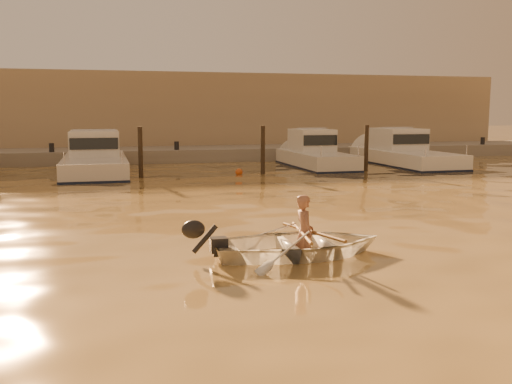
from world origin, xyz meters
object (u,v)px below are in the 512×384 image
object	(u,v)px
person	(304,233)
waterfront_building	(129,114)
moored_boat_4	(316,154)
moored_boat_5	(403,152)
dinghy	(299,244)
moored_boat_2	(95,158)

from	to	relation	value
person	waterfront_building	xyz separation A→B (m)	(-1.85, 26.45, 2.00)
moored_boat_4	waterfront_building	world-z (taller)	waterfront_building
moored_boat_5	waterfront_building	xyz separation A→B (m)	(-12.56, 11.00, 1.77)
moored_boat_4	person	bearing A→B (deg)	-111.72
dinghy	moored_boat_2	xyz separation A→B (m)	(-3.72, 15.45, 0.42)
dinghy	moored_boat_5	xyz separation A→B (m)	(10.81, 15.45, 0.42)
moored_boat_2	moored_boat_5	world-z (taller)	same
moored_boat_4	moored_boat_5	distance (m)	4.56
moored_boat_4	dinghy	bearing A→B (deg)	-112.04
moored_boat_5	waterfront_building	distance (m)	16.79
waterfront_building	dinghy	bearing A→B (deg)	-86.21
person	moored_boat_4	world-z (taller)	moored_boat_4
moored_boat_2	waterfront_building	size ratio (longest dim) A/B	0.18
dinghy	waterfront_building	world-z (taller)	waterfront_building
moored_boat_5	person	bearing A→B (deg)	-124.74
person	moored_boat_2	xyz separation A→B (m)	(-3.82, 15.45, 0.22)
moored_boat_4	moored_boat_5	size ratio (longest dim) A/B	0.80
moored_boat_5	waterfront_building	size ratio (longest dim) A/B	0.18
dinghy	moored_boat_4	world-z (taller)	moored_boat_4
dinghy	moored_boat_4	size ratio (longest dim) A/B	0.47
moored_boat_4	waterfront_building	distance (m)	13.72
dinghy	person	xyz separation A→B (m)	(0.10, -0.00, 0.20)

